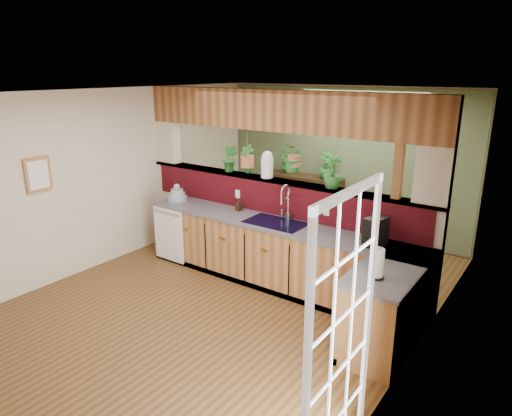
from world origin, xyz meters
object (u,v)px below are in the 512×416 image
Objects in this scene: dish_stack at (177,195)px; paper_towel at (377,264)px; faucet at (286,201)px; glass_jar at (267,164)px; shelving_console at (302,202)px; coffee_maker at (375,233)px; soap_dispenser at (239,204)px.

paper_towel is at bearing -13.42° from dish_stack.
faucet is 1.57× the size of paper_towel.
shelving_console is at bearing 104.76° from glass_jar.
glass_jar reaches higher than dish_stack.
coffee_maker reaches higher than paper_towel.
shelving_console is at bearing 130.11° from paper_towel.
dish_stack reaches higher than shelving_console.
paper_towel reaches higher than shelving_console.
paper_towel is 2.50m from glass_jar.
soap_dispenser is 0.54× the size of coffee_maker.
shelving_console is at bearing 114.33° from faucet.
paper_towel is at bearing -55.05° from coffee_maker.
paper_towel is at bearing -30.69° from faucet.
faucet reaches higher than coffee_maker.
paper_towel reaches higher than soap_dispenser.
paper_towel is at bearing -29.69° from glass_jar.
faucet is 2.43m from shelving_console.
coffee_maker reaches higher than soap_dispenser.
faucet is 0.34× the size of shelving_console.
paper_towel is 4.10m from shelving_console.
glass_jar is at bearing 179.71° from coffee_maker.
shelving_console is (-0.17, 2.13, -0.49)m from soap_dispenser.
faucet is 1.34× the size of glass_jar.
faucet is at bearing -175.12° from coffee_maker.
coffee_maker is 3.28m from shelving_console.
faucet is 1.69× the size of dish_stack.
paper_towel is at bearing -53.22° from shelving_console.
soap_dispenser is 2.19m from shelving_console.
soap_dispenser is 0.56× the size of paper_towel.
coffee_maker is 0.88× the size of glass_jar.
dish_stack is at bearing -168.43° from coffee_maker.
glass_jar is (-0.46, 0.22, 0.41)m from faucet.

